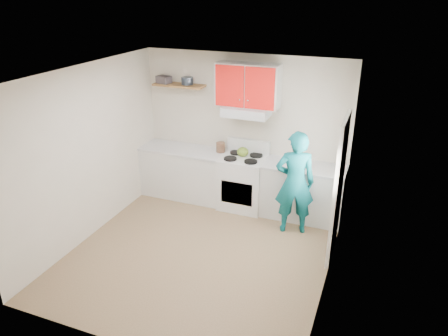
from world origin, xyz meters
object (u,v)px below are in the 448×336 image
at_px(person, 295,183).
at_px(kettle, 243,152).
at_px(stove, 243,182).
at_px(tin, 187,81).
at_px(crock, 221,148).

bearing_deg(person, kettle, -44.29).
xyz_separation_m(stove, person, (0.99, -0.47, 0.37)).
distance_m(tin, person, 2.54).
bearing_deg(stove, kettle, 119.77).
bearing_deg(kettle, crock, 154.02).
height_order(crock, person, person).
xyz_separation_m(tin, kettle, (1.07, -0.15, -1.10)).
bearing_deg(crock, person, -22.26).
distance_m(stove, person, 1.16).
bearing_deg(crock, kettle, -9.10).
height_order(tin, kettle, tin).
height_order(stove, person, person).
distance_m(stove, kettle, 0.55).
bearing_deg(crock, tin, 172.81).
distance_m(crock, person, 1.58).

